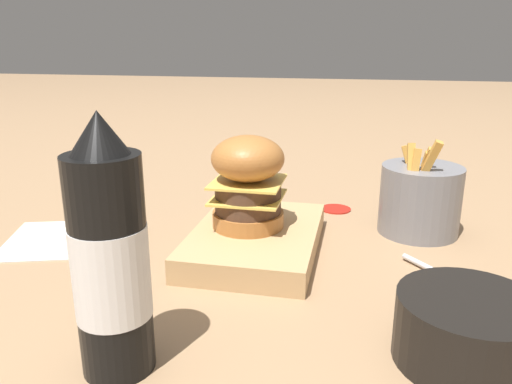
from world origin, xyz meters
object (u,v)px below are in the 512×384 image
(burger, at_px, (247,182))
(spoon, at_px, (474,291))
(serving_board, at_px, (256,239))
(fries_basket, at_px, (420,199))
(ketchup_bottle, at_px, (110,260))
(side_bowl, at_px, (468,329))

(burger, relative_size, spoon, 0.99)
(serving_board, distance_m, spoon, 0.27)
(fries_basket, bearing_deg, serving_board, -62.23)
(burger, relative_size, ketchup_bottle, 0.55)
(ketchup_bottle, distance_m, side_bowl, 0.31)
(serving_board, bearing_deg, spoon, 75.28)
(serving_board, distance_m, fries_basket, 0.25)
(serving_board, xyz_separation_m, fries_basket, (-0.11, 0.22, 0.04))
(ketchup_bottle, bearing_deg, fries_basket, 143.65)
(burger, bearing_deg, fries_basket, 116.27)
(serving_board, distance_m, burger, 0.08)
(fries_basket, distance_m, spoon, 0.19)
(side_bowl, bearing_deg, fries_basket, -177.59)
(spoon, bearing_deg, fries_basket, 152.65)
(serving_board, relative_size, ketchup_bottle, 1.08)
(side_bowl, distance_m, spoon, 0.13)
(burger, height_order, ketchup_bottle, ketchup_bottle)
(fries_basket, height_order, spoon, fries_basket)
(serving_board, xyz_separation_m, side_bowl, (0.19, 0.23, 0.02))
(burger, height_order, fries_basket, burger)
(side_bowl, bearing_deg, ketchup_bottle, -76.31)
(ketchup_bottle, xyz_separation_m, side_bowl, (-0.07, 0.29, -0.07))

